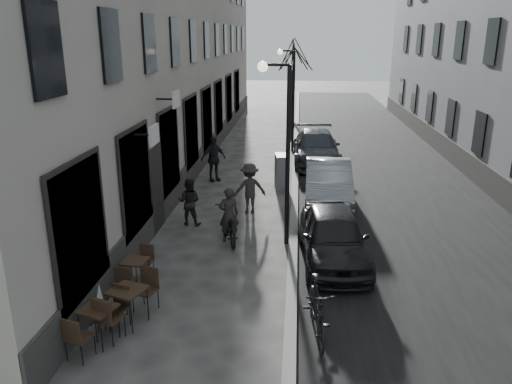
# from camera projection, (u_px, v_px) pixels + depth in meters

# --- Properties ---
(ground) EXTENTS (120.00, 120.00, 0.00)m
(ground) POSITION_uv_depth(u_px,v_px,m) (277.00, 380.00, 8.67)
(ground) COLOR #3D3B38
(ground) RESTS_ON ground
(road) EXTENTS (7.30, 60.00, 0.00)m
(road) POSITION_uv_depth(u_px,v_px,m) (373.00, 162.00, 23.57)
(road) COLOR black
(road) RESTS_ON ground
(kerb) EXTENTS (0.25, 60.00, 0.12)m
(kerb) POSITION_uv_depth(u_px,v_px,m) (296.00, 159.00, 23.85)
(kerb) COLOR slate
(kerb) RESTS_ON ground
(streetlamp_near) EXTENTS (0.90, 0.28, 5.09)m
(streetlamp_near) POSITION_uv_depth(u_px,v_px,m) (282.00, 135.00, 13.44)
(streetlamp_near) COLOR black
(streetlamp_near) RESTS_ON ground
(streetlamp_far) EXTENTS (0.90, 0.28, 5.09)m
(streetlamp_far) POSITION_uv_depth(u_px,v_px,m) (290.00, 89.00, 24.84)
(streetlamp_far) COLOR black
(streetlamp_far) RESTS_ON ground
(tree_near) EXTENTS (2.40, 2.40, 5.70)m
(tree_near) POSITION_uv_depth(u_px,v_px,m) (293.00, 56.00, 27.24)
(tree_near) COLOR black
(tree_near) RESTS_ON ground
(tree_far) EXTENTS (2.40, 2.40, 5.70)m
(tree_far) POSITION_uv_depth(u_px,v_px,m) (294.00, 52.00, 32.94)
(tree_far) COLOR black
(tree_far) RESTS_ON ground
(bistro_set_a) EXTENTS (0.84, 1.55, 0.89)m
(bistro_set_a) POSITION_uv_depth(u_px,v_px,m) (99.00, 321.00, 9.62)
(bistro_set_a) COLOR black
(bistro_set_a) RESTS_ON ground
(bistro_set_b) EXTENTS (0.93, 1.68, 0.96)m
(bistro_set_b) POSITION_uv_depth(u_px,v_px,m) (128.00, 303.00, 10.20)
(bistro_set_b) COLOR black
(bistro_set_b) RESTS_ON ground
(bistro_set_c) EXTENTS (0.62, 1.40, 0.81)m
(bistro_set_c) POSITION_uv_depth(u_px,v_px,m) (136.00, 270.00, 11.79)
(bistro_set_c) COLOR black
(bistro_set_c) RESTS_ON ground
(sign_board) EXTENTS (0.54, 0.69, 1.09)m
(sign_board) POSITION_uv_depth(u_px,v_px,m) (90.00, 299.00, 10.48)
(sign_board) COLOR black
(sign_board) RESTS_ON ground
(utility_cabinet) EXTENTS (0.62, 0.96, 1.35)m
(utility_cabinet) POSITION_uv_depth(u_px,v_px,m) (282.00, 172.00, 19.29)
(utility_cabinet) COLOR slate
(utility_cabinet) RESTS_ON ground
(bicycle) EXTENTS (1.17, 1.99, 0.99)m
(bicycle) POSITION_uv_depth(u_px,v_px,m) (229.00, 225.00, 14.41)
(bicycle) COLOR black
(bicycle) RESTS_ON ground
(cyclist_rider) EXTENTS (0.67, 0.54, 1.61)m
(cyclist_rider) POSITION_uv_depth(u_px,v_px,m) (229.00, 215.00, 14.31)
(cyclist_rider) COLOR black
(cyclist_rider) RESTS_ON ground
(pedestrian_near) EXTENTS (0.79, 0.65, 1.50)m
(pedestrian_near) POSITION_uv_depth(u_px,v_px,m) (189.00, 202.00, 15.59)
(pedestrian_near) COLOR black
(pedestrian_near) RESTS_ON ground
(pedestrian_mid) EXTENTS (1.24, 0.93, 1.71)m
(pedestrian_mid) POSITION_uv_depth(u_px,v_px,m) (250.00, 188.00, 16.62)
(pedestrian_mid) COLOR #2E2A28
(pedestrian_mid) RESTS_ON ground
(pedestrian_far) EXTENTS (1.15, 1.01, 1.86)m
(pedestrian_far) POSITION_uv_depth(u_px,v_px,m) (213.00, 159.00, 20.24)
(pedestrian_far) COLOR black
(pedestrian_far) RESTS_ON ground
(car_near) EXTENTS (1.91, 4.20, 1.40)m
(car_near) POSITION_uv_depth(u_px,v_px,m) (333.00, 236.00, 13.06)
(car_near) COLOR black
(car_near) RESTS_ON ground
(car_mid) EXTENTS (1.67, 4.55, 1.49)m
(car_mid) POSITION_uv_depth(u_px,v_px,m) (328.00, 183.00, 17.61)
(car_mid) COLOR #96999E
(car_mid) RESTS_ON ground
(car_far) EXTENTS (2.18, 5.15, 1.48)m
(car_far) POSITION_uv_depth(u_px,v_px,m) (316.00, 148.00, 23.16)
(car_far) COLOR #33363D
(car_far) RESTS_ON ground
(moped) EXTENTS (0.75, 1.98, 1.16)m
(moped) POSITION_uv_depth(u_px,v_px,m) (317.00, 309.00, 9.79)
(moped) COLOR black
(moped) RESTS_ON ground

